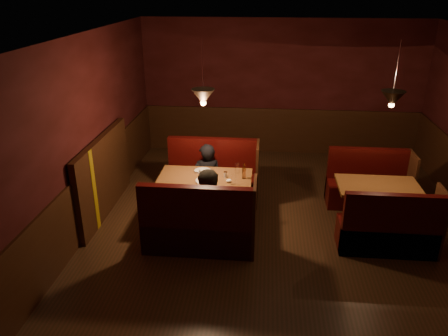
# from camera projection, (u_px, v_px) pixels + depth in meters

# --- Properties ---
(room) EXTENTS (6.02, 7.02, 2.92)m
(room) POSITION_uv_depth(u_px,v_px,m) (267.00, 168.00, 6.41)
(room) COLOR #362514
(room) RESTS_ON ground
(main_table) EXTENTS (1.45, 0.88, 1.01)m
(main_table) POSITION_uv_depth(u_px,v_px,m) (206.00, 188.00, 6.81)
(main_table) COLOR brown
(main_table) RESTS_ON ground
(main_bench_far) EXTENTS (1.59, 0.57, 1.08)m
(main_bench_far) POSITION_uv_depth(u_px,v_px,m) (213.00, 181.00, 7.66)
(main_bench_far) COLOR black
(main_bench_far) RESTS_ON ground
(main_bench_near) EXTENTS (1.59, 0.57, 1.08)m
(main_bench_near) POSITION_uv_depth(u_px,v_px,m) (199.00, 229.00, 6.16)
(main_bench_near) COLOR black
(main_bench_near) RESTS_ON ground
(second_table) EXTENTS (1.24, 0.79, 0.70)m
(second_table) POSITION_uv_depth(u_px,v_px,m) (377.00, 196.00, 6.74)
(second_table) COLOR brown
(second_table) RESTS_ON ground
(second_bench_far) EXTENTS (1.37, 0.51, 0.98)m
(second_bench_far) POSITION_uv_depth(u_px,v_px,m) (368.00, 187.00, 7.49)
(second_bench_far) COLOR black
(second_bench_far) RESTS_ON ground
(second_bench_near) EXTENTS (1.37, 0.51, 0.98)m
(second_bench_near) POSITION_uv_depth(u_px,v_px,m) (389.00, 233.00, 6.14)
(second_bench_near) COLOR black
(second_bench_near) RESTS_ON ground
(diner_a) EXTENTS (0.60, 0.47, 1.44)m
(diner_a) POSITION_uv_depth(u_px,v_px,m) (207.00, 164.00, 7.38)
(diner_a) COLOR black
(diner_a) RESTS_ON ground
(diner_b) EXTENTS (0.85, 0.72, 1.52)m
(diner_b) POSITION_uv_depth(u_px,v_px,m) (211.00, 198.00, 6.15)
(diner_b) COLOR black
(diner_b) RESTS_ON ground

